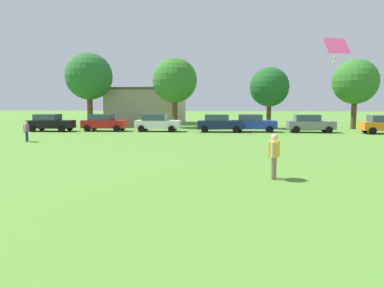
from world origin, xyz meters
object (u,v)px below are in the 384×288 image
(parked_car_white_2, at_px, (157,123))
(parked_car_navy_3, at_px, (220,123))
(adult_bystander, at_px, (274,152))
(tree_right, at_px, (269,87))
(kite, at_px, (336,48))
(parked_car_blue_4, at_px, (253,123))
(parked_car_red_1, at_px, (104,122))
(bystander_near_trees, at_px, (26,130))
(tree_far_right, at_px, (355,82))
(parked_car_black_0, at_px, (50,123))
(tree_left, at_px, (175,81))
(parked_car_gray_5, at_px, (310,123))
(tree_far_left, at_px, (89,77))

(parked_car_white_2, relative_size, parked_car_navy_3, 1.00)
(adult_bystander, bearing_deg, tree_right, 11.90)
(kite, relative_size, parked_car_blue_4, 0.26)
(adult_bystander, height_order, parked_car_red_1, adult_bystander)
(bystander_near_trees, relative_size, parked_car_navy_3, 0.34)
(adult_bystander, relative_size, bystander_near_trees, 1.16)
(adult_bystander, distance_m, tree_far_right, 28.95)
(bystander_near_trees, xyz_separation_m, parked_car_white_2, (7.70, 9.84, -0.02))
(kite, xyz_separation_m, tree_right, (0.02, 24.66, -0.64))
(parked_car_red_1, xyz_separation_m, parked_car_blue_4, (14.55, 0.55, 0.00))
(parked_car_navy_3, height_order, tree_far_right, tree_far_right)
(parked_car_black_0, distance_m, parked_car_navy_3, 16.56)
(parked_car_navy_3, relative_size, tree_left, 0.56)
(parked_car_gray_5, bearing_deg, tree_left, 158.26)
(parked_car_navy_3, bearing_deg, tree_far_left, 154.73)
(kite, distance_m, parked_car_navy_3, 20.52)
(parked_car_navy_3, distance_m, tree_left, 8.97)
(parked_car_white_2, xyz_separation_m, tree_right, (11.23, 5.21, 3.58))
(parked_car_gray_5, bearing_deg, parked_car_blue_4, 179.31)
(tree_far_right, bearing_deg, parked_car_white_2, -165.21)
(parked_car_black_0, distance_m, parked_car_blue_4, 19.74)
(adult_bystander, distance_m, parked_car_black_0, 27.75)
(parked_car_black_0, distance_m, tree_left, 13.90)
(parked_car_red_1, bearing_deg, kite, -49.50)
(kite, relative_size, parked_car_gray_5, 0.26)
(parked_car_red_1, relative_size, tree_far_right, 0.58)
(parked_car_red_1, distance_m, parked_car_gray_5, 19.87)
(parked_car_gray_5, xyz_separation_m, tree_far_right, (5.57, 4.93, 4.11))
(kite, height_order, parked_car_gray_5, kite)
(bystander_near_trees, bearing_deg, parked_car_gray_5, -80.04)
(parked_car_black_0, height_order, parked_car_gray_5, same)
(parked_car_black_0, xyz_separation_m, parked_car_navy_3, (16.54, 0.87, 0.00))
(tree_left, relative_size, tree_right, 1.18)
(parked_car_black_0, height_order, tree_right, tree_right)
(tree_far_left, relative_size, tree_far_right, 1.17)
(parked_car_black_0, distance_m, tree_far_right, 31.47)
(bystander_near_trees, height_order, parked_car_red_1, parked_car_red_1)
(bystander_near_trees, distance_m, tree_left, 18.40)
(tree_left, bearing_deg, parked_car_navy_3, -48.46)
(parked_car_black_0, relative_size, parked_car_white_2, 1.00)
(kite, bearing_deg, parked_car_gray_5, 80.43)
(tree_left, height_order, tree_far_right, tree_left)
(kite, relative_size, parked_car_white_2, 0.26)
(kite, xyz_separation_m, parked_car_blue_4, (-1.97, 19.90, -4.21))
(tree_far_left, xyz_separation_m, tree_far_right, (29.77, -2.08, -0.86))
(kite, relative_size, parked_car_navy_3, 0.26)
(parked_car_gray_5, bearing_deg, parked_car_red_1, -178.59)
(parked_car_black_0, relative_size, tree_far_right, 0.58)
(parked_car_blue_4, bearing_deg, adult_bystander, -91.47)
(bystander_near_trees, relative_size, tree_right, 0.23)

